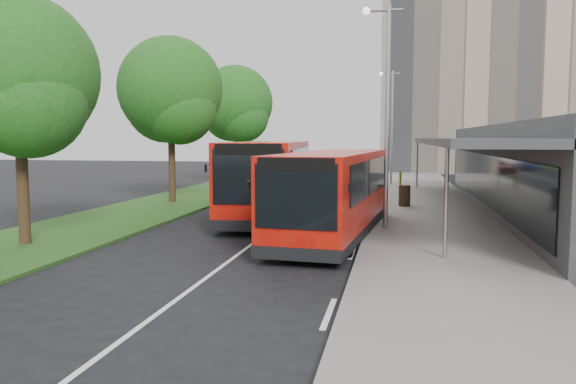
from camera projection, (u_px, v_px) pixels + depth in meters
name	position (u px, v px, depth m)	size (l,w,h in m)	color
ground	(261.00, 237.00, 19.46)	(120.00, 120.00, 0.00)	black
pavement	(418.00, 188.00, 37.87)	(5.00, 80.00, 0.15)	slate
grass_verge	(232.00, 185.00, 40.32)	(5.00, 80.00, 0.10)	#214315
lane_centre_line	(320.00, 194.00, 34.12)	(0.12, 70.00, 0.01)	silver
kerb_dashes	(377.00, 190.00, 37.41)	(0.12, 56.00, 0.01)	silver
office_block	(492.00, 83.00, 57.00)	(22.00, 12.00, 18.00)	tan
station_building	(540.00, 169.00, 25.04)	(7.70, 26.00, 4.00)	#2F2F31
tree_near	(19.00, 84.00, 17.41)	(4.92, 4.92, 7.90)	#352115
tree_mid	(171.00, 96.00, 29.09)	(5.39, 5.39, 8.66)	#352115
tree_far	(236.00, 108.00, 40.82)	(5.41, 5.41, 8.69)	#352115
lamp_post_near	(385.00, 102.00, 20.19)	(1.44, 0.28, 8.00)	#919399
lamp_post_far	(391.00, 120.00, 39.73)	(1.44, 0.28, 8.00)	#919399
bus_main	(335.00, 193.00, 19.57)	(3.56, 10.62, 2.95)	#B91C09
bus_second	(270.00, 178.00, 24.74)	(3.99, 11.75, 3.27)	#B91C09
litter_bin	(404.00, 196.00, 27.14)	(0.56, 0.56, 1.01)	#322414
bollard	(400.00, 180.00, 37.15)	(0.17, 0.17, 1.06)	yellow
car_near	(374.00, 165.00, 57.37)	(1.57, 3.91, 1.33)	#580C14
car_far	(341.00, 164.00, 63.47)	(1.08, 3.10, 1.02)	navy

